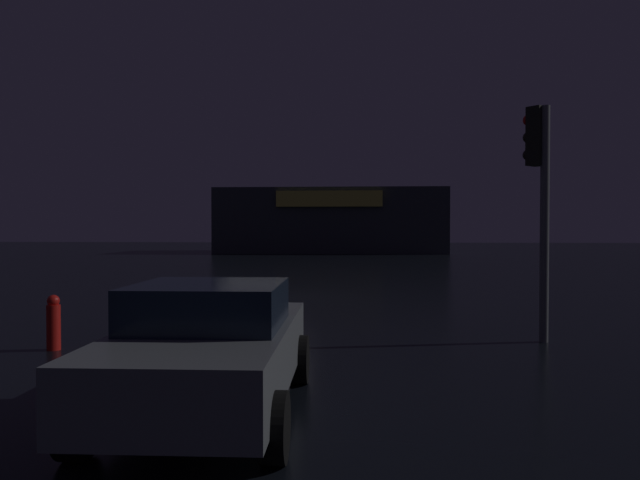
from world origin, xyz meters
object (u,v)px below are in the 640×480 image
fire_hydrant (54,323)px  store_building (331,221)px  car_near (210,348)px  traffic_signal_opposite (539,178)px

fire_hydrant → store_building: bearing=85.8°
car_near → fire_hydrant: bearing=137.7°
store_building → traffic_signal_opposite: store_building is taller
car_near → fire_hydrant: 4.59m
traffic_signal_opposite → fire_hydrant: traffic_signal_opposite is taller
store_building → car_near: store_building is taller
store_building → traffic_signal_opposite: 36.76m
store_building → traffic_signal_opposite: size_ratio=4.28×
traffic_signal_opposite → fire_hydrant: (-8.14, -1.29, -2.43)m
store_building → car_near: size_ratio=4.49×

